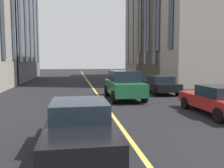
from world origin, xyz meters
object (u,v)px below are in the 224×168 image
Objects in this scene: car_black_parked_b at (80,125)px; car_black_mid at (160,84)px; car_red_parked_a at (218,100)px; car_green_oncoming at (124,84)px.

car_black_mid is at bearing -30.74° from car_black_parked_b.
car_black_parked_b is (-3.37, 6.50, 0.00)m from car_red_parked_a.
car_red_parked_a is 7.56m from car_black_mid.
car_red_parked_a is at bearing 180.00° from car_black_mid.
car_black_mid is (7.56, 0.00, 0.00)m from car_red_parked_a.
car_red_parked_a is at bearing -62.59° from car_black_parked_b.
car_green_oncoming is at bearing 32.87° from car_red_parked_a.
car_green_oncoming is (5.23, 3.38, 0.27)m from car_red_parked_a.
car_green_oncoming is at bearing -19.95° from car_black_parked_b.
car_green_oncoming is 9.15m from car_black_parked_b.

